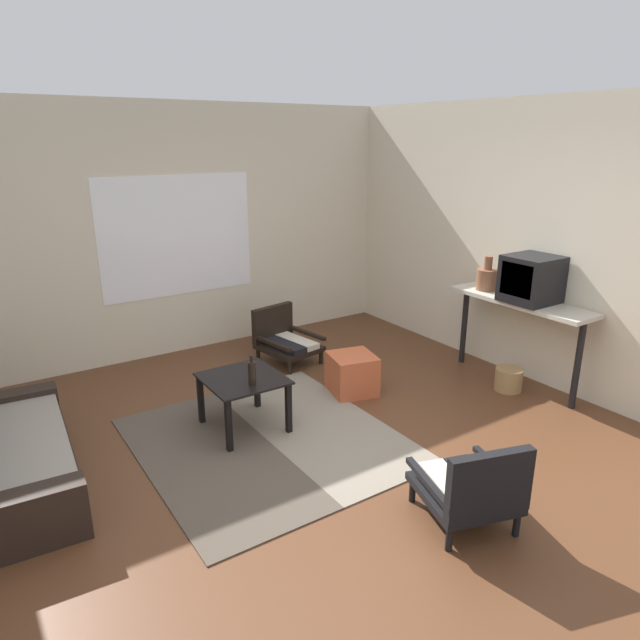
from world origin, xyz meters
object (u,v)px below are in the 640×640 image
at_px(armchair_by_window, 284,338).
at_px(ottoman_orange, 352,374).
at_px(crt_television, 531,279).
at_px(glass_bottle, 252,373).
at_px(wicker_basket, 509,379).
at_px(armchair_striped_foreground, 472,487).
at_px(console_shelf, 519,310).
at_px(coffee_table, 243,387).
at_px(clay_vase, 487,278).
at_px(couch, 3,459).

height_order(armchair_by_window, ottoman_orange, armchair_by_window).
bearing_deg(ottoman_orange, crt_television, -28.74).
xyz_separation_m(glass_bottle, wicker_basket, (2.46, -0.56, -0.46)).
bearing_deg(armchair_striped_foreground, wicker_basket, 32.55).
distance_m(console_shelf, glass_bottle, 2.68).
bearing_deg(console_shelf, coffee_table, 166.20).
distance_m(coffee_table, clay_vase, 2.70).
height_order(ottoman_orange, glass_bottle, glass_bottle).
distance_m(coffee_table, ottoman_orange, 1.18).
distance_m(armchair_striped_foreground, clay_vase, 2.73).
relative_size(couch, clay_vase, 5.17).
relative_size(armchair_by_window, armchair_striped_foreground, 0.97).
height_order(couch, armchair_striped_foreground, couch).
xyz_separation_m(console_shelf, clay_vase, (0.00, 0.42, 0.23)).
bearing_deg(clay_vase, armchair_striped_foreground, -140.04).
bearing_deg(glass_bottle, crt_television, -12.14).
relative_size(coffee_table, armchair_striped_foreground, 0.89).
distance_m(armchair_by_window, console_shelf, 2.43).
relative_size(armchair_by_window, console_shelf, 0.48).
distance_m(coffee_table, glass_bottle, 0.26).
bearing_deg(crt_television, armchair_striped_foreground, -149.68).
bearing_deg(armchair_by_window, console_shelf, -48.19).
relative_size(couch, armchair_by_window, 2.55).
height_order(armchair_by_window, clay_vase, clay_vase).
distance_m(crt_television, clay_vase, 0.52).
height_order(clay_vase, wicker_basket, clay_vase).
relative_size(armchair_striped_foreground, console_shelf, 0.50).
distance_m(armchair_by_window, armchair_striped_foreground, 3.07).
xyz_separation_m(coffee_table, ottoman_orange, (1.17, 0.06, -0.19)).
bearing_deg(wicker_basket, clay_vase, 71.75).
xyz_separation_m(coffee_table, armchair_striped_foreground, (0.61, -1.92, -0.10)).
xyz_separation_m(couch, ottoman_orange, (2.93, -0.10, -0.03)).
relative_size(crt_television, wicker_basket, 1.74).
bearing_deg(coffee_table, clay_vase, -4.90).
height_order(armchair_striped_foreground, console_shelf, console_shelf).
bearing_deg(armchair_striped_foreground, couch, 138.80).
height_order(couch, wicker_basket, couch).
bearing_deg(glass_bottle, ottoman_orange, 11.34).
relative_size(clay_vase, glass_bottle, 1.34).
height_order(console_shelf, glass_bottle, console_shelf).
distance_m(armchair_striped_foreground, ottoman_orange, 2.06).
height_order(coffee_table, console_shelf, console_shelf).
xyz_separation_m(crt_television, clay_vase, (0.00, 0.51, -0.10)).
relative_size(coffee_table, crt_television, 1.41).
relative_size(armchair_by_window, crt_television, 1.54).
xyz_separation_m(armchair_by_window, wicker_basket, (1.42, -1.86, -0.14)).
bearing_deg(clay_vase, armchair_by_window, 139.54).
relative_size(armchair_by_window, clay_vase, 2.03).
xyz_separation_m(couch, crt_television, (4.38, -0.89, 0.86)).
xyz_separation_m(ottoman_orange, wicker_basket, (1.29, -0.80, -0.08)).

